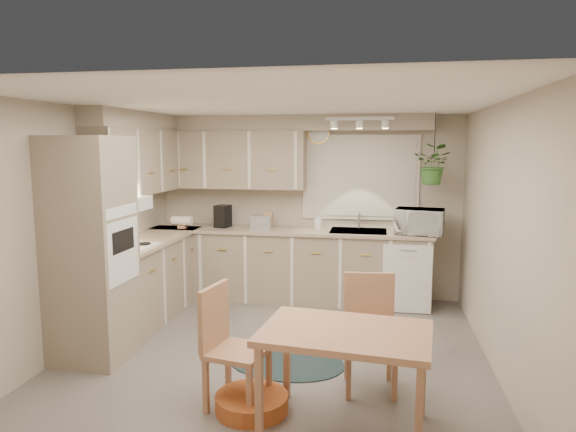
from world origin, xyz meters
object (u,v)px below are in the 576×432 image
at_px(braided_rug, 285,361).
at_px(pet_bed, 252,403).
at_px(chair_left, 238,348).
at_px(dining_table, 345,380).
at_px(microwave, 420,219).
at_px(chair_back, 370,335).

bearing_deg(braided_rug, pet_bed, -95.11).
relative_size(chair_left, braided_rug, 0.83).
relative_size(dining_table, braided_rug, 1.02).
distance_m(chair_left, pet_bed, 0.43).
height_order(dining_table, chair_left, chair_left).
xyz_separation_m(chair_left, microwave, (1.53, 2.72, 0.66)).
bearing_deg(braided_rug, chair_back, -28.29).
xyz_separation_m(chair_left, chair_back, (1.00, 0.46, -0.00)).
relative_size(pet_bed, microwave, 0.99).
bearing_deg(microwave, chair_left, -109.63).
distance_m(dining_table, chair_back, 0.67).
distance_m(chair_left, chair_back, 1.10).
relative_size(braided_rug, pet_bed, 2.04).
xyz_separation_m(chair_back, braided_rug, (-0.79, 0.43, -0.47)).
height_order(dining_table, braided_rug, dining_table).
bearing_deg(chair_back, dining_table, 69.56).
bearing_deg(chair_back, microwave, -109.07).
bearing_deg(pet_bed, dining_table, -10.00).
bearing_deg(microwave, braided_rug, -116.14).
bearing_deg(dining_table, pet_bed, 170.00).
bearing_deg(pet_bed, chair_back, 30.20).
relative_size(chair_left, pet_bed, 1.69).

